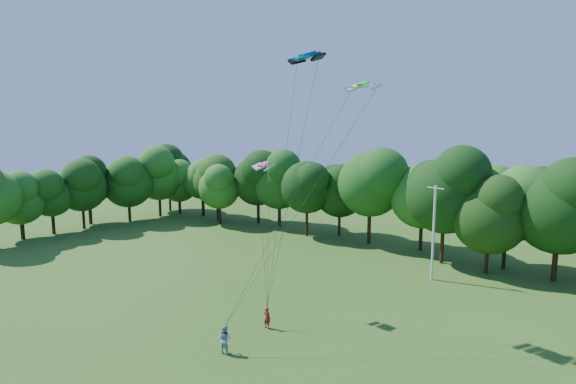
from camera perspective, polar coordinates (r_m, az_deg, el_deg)
The scene contains 9 objects.
utility_pole at distance 43.74m, azimuth 18.00°, elevation -4.87°, with size 1.74×0.56×8.91m.
kite_flyer_left at distance 33.05m, azimuth -2.67°, elevation -15.66°, with size 0.57×0.37×1.56m, color maroon.
kite_flyer_right at distance 30.03m, azimuth -8.04°, elevation -17.99°, with size 0.90×0.70×1.85m, color #8CA5C2.
kite_teal at distance 33.65m, azimuth 2.48°, elevation 17.13°, with size 3.03×1.79×0.55m.
kite_green at distance 31.62m, azimuth 9.53°, elevation 13.41°, with size 2.47×1.25×0.40m.
kite_pink at distance 34.55m, azimuth -3.09°, elevation 3.55°, with size 1.82×0.94×0.40m.
tree_back_west at distance 69.22m, azimuth -8.99°, elevation 2.40°, with size 8.02×8.02×11.66m.
tree_back_center at distance 47.20m, azimuth 24.28°, elevation -1.45°, with size 7.52×7.52×10.94m.
tree_flank_west at distance 68.62m, azimuth -24.78°, elevation 1.24°, with size 7.42×7.42×10.79m.
Camera 1 is at (18.26, -11.48, 14.13)m, focal length 28.00 mm.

